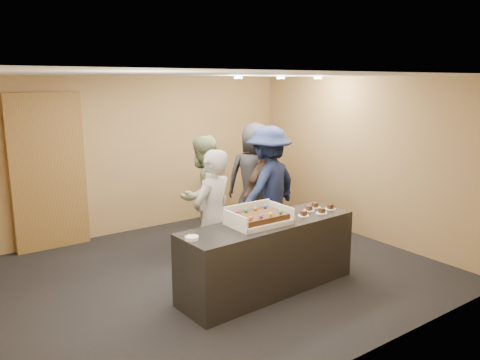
{
  "coord_description": "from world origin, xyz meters",
  "views": [
    {
      "loc": [
        -3.19,
        -5.16,
        2.62
      ],
      "look_at": [
        0.47,
        0.0,
        1.28
      ],
      "focal_mm": 35.0,
      "sensor_mm": 36.0,
      "label": 1
    }
  ],
  "objects_px": {
    "cake_box": "(258,220)",
    "person_dark_suit": "(255,179)",
    "sheet_cake": "(259,216)",
    "plate_stack": "(192,238)",
    "storage_cabinet": "(48,172)",
    "person_brown_extra": "(266,193)",
    "person_sage_man": "(203,196)",
    "serving_counter": "(268,256)",
    "person_server_grey": "(213,219)",
    "person_navy_man": "(269,187)"
  },
  "relations": [
    {
      "from": "serving_counter",
      "to": "plate_stack",
      "type": "distance_m",
      "value": 1.21
    },
    {
      "from": "cake_box",
      "to": "sheet_cake",
      "type": "bearing_deg",
      "value": -90.99
    },
    {
      "from": "plate_stack",
      "to": "person_navy_man",
      "type": "height_order",
      "value": "person_navy_man"
    },
    {
      "from": "person_navy_man",
      "to": "cake_box",
      "type": "bearing_deg",
      "value": 32.08
    },
    {
      "from": "cake_box",
      "to": "person_navy_man",
      "type": "xyz_separation_m",
      "value": [
        1.19,
        1.27,
        0.02
      ]
    },
    {
      "from": "cake_box",
      "to": "person_sage_man",
      "type": "height_order",
      "value": "person_sage_man"
    },
    {
      "from": "plate_stack",
      "to": "person_brown_extra",
      "type": "bearing_deg",
      "value": 33.0
    },
    {
      "from": "person_brown_extra",
      "to": "serving_counter",
      "type": "bearing_deg",
      "value": 43.52
    },
    {
      "from": "person_dark_suit",
      "to": "person_navy_man",
      "type": "bearing_deg",
      "value": 118.21
    },
    {
      "from": "serving_counter",
      "to": "person_navy_man",
      "type": "distance_m",
      "value": 1.74
    },
    {
      "from": "cake_box",
      "to": "sheet_cake",
      "type": "height_order",
      "value": "cake_box"
    },
    {
      "from": "storage_cabinet",
      "to": "person_dark_suit",
      "type": "xyz_separation_m",
      "value": [
        3.03,
        -1.35,
        -0.25
      ]
    },
    {
      "from": "sheet_cake",
      "to": "person_dark_suit",
      "type": "bearing_deg",
      "value": 54.06
    },
    {
      "from": "storage_cabinet",
      "to": "person_server_grey",
      "type": "bearing_deg",
      "value": -63.5
    },
    {
      "from": "sheet_cake",
      "to": "plate_stack",
      "type": "relative_size",
      "value": 4.04
    },
    {
      "from": "person_sage_man",
      "to": "person_navy_man",
      "type": "xyz_separation_m",
      "value": [
        1.03,
        -0.31,
        0.06
      ]
    },
    {
      "from": "sheet_cake",
      "to": "person_dark_suit",
      "type": "height_order",
      "value": "person_dark_suit"
    },
    {
      "from": "person_server_grey",
      "to": "person_sage_man",
      "type": "relative_size",
      "value": 0.98
    },
    {
      "from": "serving_counter",
      "to": "person_sage_man",
      "type": "distance_m",
      "value": 1.67
    },
    {
      "from": "person_server_grey",
      "to": "person_navy_man",
      "type": "xyz_separation_m",
      "value": [
        1.53,
        0.76,
        0.07
      ]
    },
    {
      "from": "person_server_grey",
      "to": "person_navy_man",
      "type": "bearing_deg",
      "value": -172.82
    },
    {
      "from": "sheet_cake",
      "to": "person_dark_suit",
      "type": "xyz_separation_m",
      "value": [
        1.35,
        1.87,
        -0.02
      ]
    },
    {
      "from": "person_sage_man",
      "to": "person_brown_extra",
      "type": "distance_m",
      "value": 1.08
    },
    {
      "from": "cake_box",
      "to": "person_sage_man",
      "type": "xyz_separation_m",
      "value": [
        0.16,
        1.57,
        -0.03
      ]
    },
    {
      "from": "cake_box",
      "to": "plate_stack",
      "type": "bearing_deg",
      "value": -176.9
    },
    {
      "from": "person_navy_man",
      "to": "serving_counter",
      "type": "bearing_deg",
      "value": 36.66
    },
    {
      "from": "storage_cabinet",
      "to": "person_server_grey",
      "type": "distance_m",
      "value": 3.02
    },
    {
      "from": "serving_counter",
      "to": "person_navy_man",
      "type": "xyz_separation_m",
      "value": [
        1.03,
        1.29,
        0.52
      ]
    },
    {
      "from": "sheet_cake",
      "to": "plate_stack",
      "type": "height_order",
      "value": "sheet_cake"
    },
    {
      "from": "storage_cabinet",
      "to": "person_sage_man",
      "type": "xyz_separation_m",
      "value": [
        1.84,
        -1.62,
        -0.31
      ]
    },
    {
      "from": "serving_counter",
      "to": "plate_stack",
      "type": "bearing_deg",
      "value": 178.35
    },
    {
      "from": "sheet_cake",
      "to": "person_sage_man",
      "type": "distance_m",
      "value": 1.61
    },
    {
      "from": "cake_box",
      "to": "person_dark_suit",
      "type": "bearing_deg",
      "value": 53.67
    },
    {
      "from": "cake_box",
      "to": "person_navy_man",
      "type": "bearing_deg",
      "value": 46.77
    },
    {
      "from": "cake_box",
      "to": "person_dark_suit",
      "type": "xyz_separation_m",
      "value": [
        1.35,
        1.84,
        0.03
      ]
    },
    {
      "from": "storage_cabinet",
      "to": "person_brown_extra",
      "type": "relative_size",
      "value": 1.45
    },
    {
      "from": "person_sage_man",
      "to": "person_brown_extra",
      "type": "relative_size",
      "value": 1.07
    },
    {
      "from": "person_dark_suit",
      "to": "cake_box",
      "type": "bearing_deg",
      "value": 97.75
    },
    {
      "from": "cake_box",
      "to": "person_server_grey",
      "type": "relative_size",
      "value": 0.41
    },
    {
      "from": "sheet_cake",
      "to": "person_brown_extra",
      "type": "distance_m",
      "value": 1.85
    },
    {
      "from": "serving_counter",
      "to": "person_navy_man",
      "type": "bearing_deg",
      "value": 48.42
    },
    {
      "from": "plate_stack",
      "to": "person_dark_suit",
      "type": "xyz_separation_m",
      "value": [
        2.31,
        1.89,
        0.06
      ]
    },
    {
      "from": "storage_cabinet",
      "to": "person_dark_suit",
      "type": "bearing_deg",
      "value": -24.03
    },
    {
      "from": "person_brown_extra",
      "to": "storage_cabinet",
      "type": "bearing_deg",
      "value": -41.45
    },
    {
      "from": "person_sage_man",
      "to": "person_dark_suit",
      "type": "height_order",
      "value": "person_dark_suit"
    },
    {
      "from": "sheet_cake",
      "to": "storage_cabinet",
      "type": "bearing_deg",
      "value": 117.5
    },
    {
      "from": "serving_counter",
      "to": "person_dark_suit",
      "type": "height_order",
      "value": "person_dark_suit"
    },
    {
      "from": "cake_box",
      "to": "plate_stack",
      "type": "xyz_separation_m",
      "value": [
        -0.96,
        -0.05,
        -0.03
      ]
    },
    {
      "from": "plate_stack",
      "to": "person_dark_suit",
      "type": "distance_m",
      "value": 2.99
    },
    {
      "from": "serving_counter",
      "to": "person_brown_extra",
      "type": "distance_m",
      "value": 1.79
    }
  ]
}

